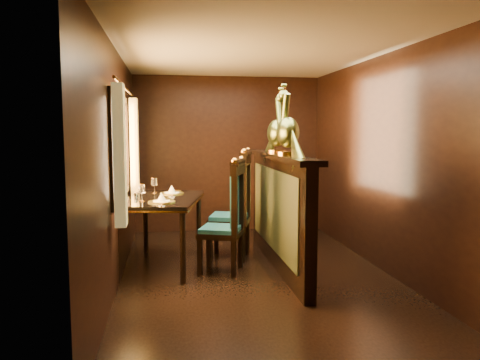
# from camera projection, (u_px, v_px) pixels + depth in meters

# --- Properties ---
(ground) EXTENTS (5.00, 5.00, 0.00)m
(ground) POSITION_uv_depth(u_px,v_px,m) (256.00, 275.00, 5.28)
(ground) COLOR black
(ground) RESTS_ON ground
(room_shell) EXTENTS (3.04, 5.04, 2.52)m
(room_shell) POSITION_uv_depth(u_px,v_px,m) (249.00, 135.00, 5.12)
(room_shell) COLOR black
(room_shell) RESTS_ON ground
(partition) EXTENTS (0.26, 2.70, 1.36)m
(partition) POSITION_uv_depth(u_px,v_px,m) (278.00, 208.00, 5.55)
(partition) COLOR black
(partition) RESTS_ON ground
(dining_table) EXTENTS (1.12, 1.56, 1.04)m
(dining_table) POSITION_uv_depth(u_px,v_px,m) (161.00, 204.00, 5.56)
(dining_table) COLOR black
(dining_table) RESTS_ON ground
(chair_left) EXTENTS (0.62, 0.63, 1.34)m
(chair_left) POSITION_uv_depth(u_px,v_px,m) (231.00, 213.00, 5.34)
(chair_left) COLOR black
(chair_left) RESTS_ON ground
(chair_right) EXTENTS (0.63, 0.65, 1.41)m
(chair_right) POSITION_uv_depth(u_px,v_px,m) (239.00, 201.00, 5.96)
(chair_right) COLOR black
(chair_right) RESTS_ON ground
(peacock_left) EXTENTS (0.25, 0.66, 0.79)m
(peacock_left) POSITION_uv_depth(u_px,v_px,m) (288.00, 119.00, 5.04)
(peacock_left) COLOR #184830
(peacock_left) RESTS_ON partition
(peacock_right) EXTENTS (0.24, 0.64, 0.76)m
(peacock_right) POSITION_uv_depth(u_px,v_px,m) (277.00, 121.00, 5.55)
(peacock_right) COLOR #184830
(peacock_right) RESTS_ON partition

